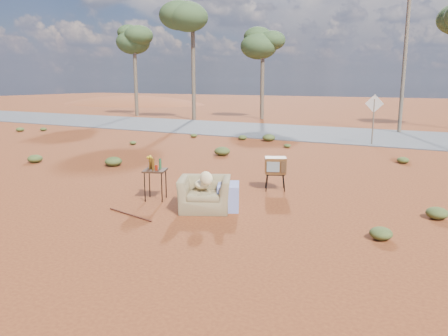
% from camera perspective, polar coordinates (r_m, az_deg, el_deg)
% --- Properties ---
extents(ground, '(140.00, 140.00, 0.00)m').
position_cam_1_polar(ground, '(9.49, -2.83, -5.67)').
color(ground, brown).
rests_on(ground, ground).
extents(highway, '(140.00, 7.00, 0.04)m').
position_cam_1_polar(highway, '(23.42, 16.32, 4.14)').
color(highway, '#565659').
rests_on(highway, ground).
extents(dirt_mound, '(26.00, 18.00, 2.00)m').
position_cam_1_polar(dirt_mound, '(54.36, -11.83, 8.19)').
color(dirt_mound, brown).
rests_on(dirt_mound, ground).
extents(armchair, '(1.43, 1.30, 0.96)m').
position_cam_1_polar(armchair, '(9.48, -1.96, -2.85)').
color(armchair, olive).
rests_on(armchair, ground).
extents(tv_unit, '(0.66, 0.60, 0.86)m').
position_cam_1_polar(tv_unit, '(11.22, 6.74, 0.28)').
color(tv_unit, black).
rests_on(tv_unit, ground).
extents(side_table, '(0.66, 0.66, 1.02)m').
position_cam_1_polar(side_table, '(10.38, -9.14, -0.04)').
color(side_table, '#371F14').
rests_on(side_table, ground).
extents(rusty_bar, '(1.35, 0.33, 0.04)m').
position_cam_1_polar(rusty_bar, '(9.40, -12.18, -5.97)').
color(rusty_bar, '#522115').
rests_on(rusty_bar, ground).
extents(road_sign, '(0.78, 0.06, 2.19)m').
position_cam_1_polar(road_sign, '(20.08, 18.99, 7.10)').
color(road_sign, brown).
rests_on(road_sign, ground).
extents(eucalyptus_far_left, '(3.20, 3.20, 7.10)m').
position_cam_1_polar(eucalyptus_far_left, '(35.99, -11.67, 16.17)').
color(eucalyptus_far_left, brown).
rests_on(eucalyptus_far_left, ground).
extents(eucalyptus_left, '(3.20, 3.20, 8.10)m').
position_cam_1_polar(eucalyptus_left, '(31.82, -4.11, 18.80)').
color(eucalyptus_left, brown).
rests_on(eucalyptus_left, ground).
extents(eucalyptus_near_left, '(3.20, 3.20, 6.60)m').
position_cam_1_polar(eucalyptus_near_left, '(32.48, 5.11, 16.03)').
color(eucalyptus_near_left, brown).
rests_on(eucalyptus_near_left, ground).
extents(utility_pole_center, '(1.40, 0.20, 8.00)m').
position_cam_1_polar(utility_pole_center, '(25.46, 22.58, 13.60)').
color(utility_pole_center, brown).
rests_on(utility_pole_center, ground).
extents(scrub_patch, '(17.49, 8.07, 0.33)m').
position_cam_1_polar(scrub_patch, '(13.63, 3.67, 0.18)').
color(scrub_patch, '#495927').
rests_on(scrub_patch, ground).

